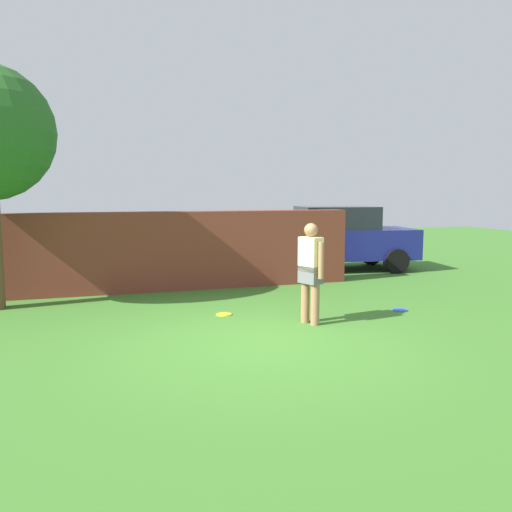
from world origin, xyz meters
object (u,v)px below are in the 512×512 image
at_px(frisbee_blue, 400,310).
at_px(car, 336,238).
at_px(person, 311,269).
at_px(frisbee_yellow, 224,314).

bearing_deg(frisbee_blue, car, 77.03).
bearing_deg(car, person, 67.40).
distance_m(person, car, 6.04).
height_order(frisbee_yellow, frisbee_blue, same).
xyz_separation_m(person, car, (3.03, 5.23, -0.04)).
bearing_deg(frisbee_yellow, frisbee_blue, -11.51).
relative_size(frisbee_yellow, frisbee_blue, 1.00).
height_order(person, frisbee_blue, person).
bearing_deg(frisbee_yellow, person, -40.93).
height_order(person, frisbee_yellow, person).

